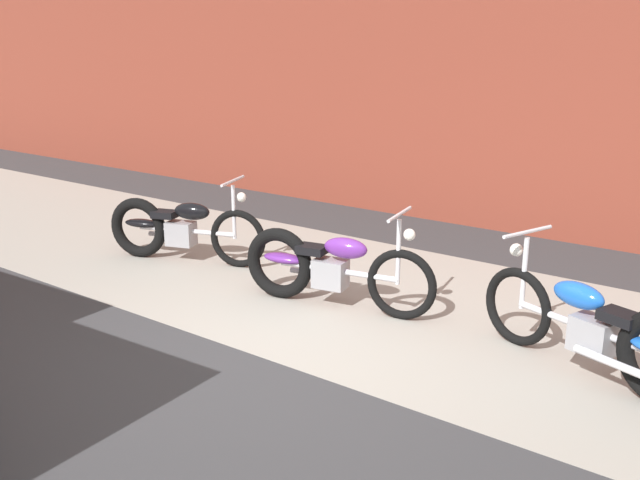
{
  "coord_description": "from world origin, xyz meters",
  "views": [
    {
      "loc": [
        3.51,
        -3.91,
        2.51
      ],
      "look_at": [
        -0.15,
        1.02,
        0.75
      ],
      "focal_mm": 38.91,
      "sensor_mm": 36.0,
      "label": 1
    }
  ],
  "objects": [
    {
      "name": "motorcycle_purple",
      "position": [
        -0.29,
        1.26,
        0.4
      ],
      "size": [
        1.99,
        0.65,
        1.03
      ],
      "rotation": [
        0.0,
        0.0,
        0.18
      ],
      "color": "black",
      "rests_on": "ground"
    },
    {
      "name": "motorcycle_blue",
      "position": [
        2.34,
        1.25,
        0.4
      ],
      "size": [
        1.93,
        0.86,
        1.03
      ],
      "rotation": [
        0.0,
        0.0,
        2.81
      ],
      "color": "black",
      "rests_on": "ground"
    },
    {
      "name": "brick_building_wall",
      "position": [
        0.0,
        5.2,
        2.61
      ],
      "size": [
        36.0,
        0.5,
        5.21
      ],
      "primitive_type": "cube",
      "color": "brown",
      "rests_on": "ground"
    },
    {
      "name": "sidewalk_slab",
      "position": [
        0.0,
        1.75,
        0.0
      ],
      "size": [
        36.0,
        3.5,
        0.01
      ],
      "primitive_type": "cube",
      "color": "#9E998E",
      "rests_on": "ground"
    },
    {
      "name": "ground_plane",
      "position": [
        0.0,
        0.0,
        0.0
      ],
      "size": [
        80.0,
        80.0,
        0.0
      ],
      "primitive_type": "plane",
      "color": "#38383A"
    },
    {
      "name": "motorcycle_black",
      "position": [
        -2.56,
        1.39,
        0.4
      ],
      "size": [
        1.93,
        0.87,
        1.03
      ],
      "rotation": [
        0.0,
        0.0,
        0.33
      ],
      "color": "black",
      "rests_on": "ground"
    }
  ]
}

